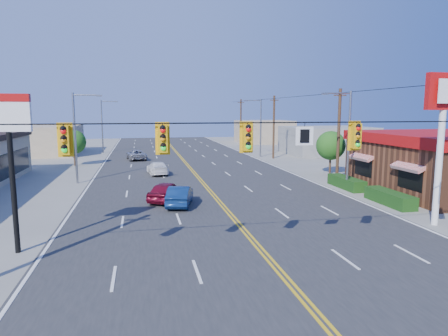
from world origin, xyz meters
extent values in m
plane|color=gray|center=(0.00, 0.00, 0.00)|extent=(160.00, 160.00, 0.00)
cube|color=#2D2D30|center=(0.00, 20.00, 0.03)|extent=(20.00, 120.00, 0.06)
cylinder|color=black|center=(0.00, 0.00, 6.00)|extent=(24.00, 0.05, 0.05)
cube|color=white|center=(1.20, 0.00, 5.45)|extent=(0.75, 0.04, 0.75)
cube|color=#D89E0C|center=(-8.00, 0.00, 5.42)|extent=(0.55, 0.34, 1.25)
cube|color=#D89E0C|center=(-4.50, 0.00, 5.42)|extent=(0.55, 0.34, 1.25)
cube|color=#D89E0C|center=(-1.20, 0.00, 5.42)|extent=(0.55, 0.34, 1.25)
cube|color=#D89E0C|center=(3.50, 0.00, 5.42)|extent=(0.55, 0.34, 1.25)
cube|color=#194214|center=(11.50, 12.00, 0.45)|extent=(1.20, 9.00, 0.90)
cylinder|color=white|center=(11.00, 4.00, 3.50)|extent=(0.36, 0.36, 7.00)
cube|color=#A50C0C|center=(11.00, 4.00, 7.50)|extent=(2.20, 0.36, 2.00)
cylinder|color=black|center=(-11.00, 4.00, 3.00)|extent=(0.24, 0.24, 6.00)
cube|color=white|center=(-11.00, 4.00, 6.20)|extent=(1.90, 0.30, 1.30)
cylinder|color=gray|center=(11.00, 14.00, 4.00)|extent=(0.20, 0.20, 8.00)
cylinder|color=gray|center=(9.90, 14.00, 7.80)|extent=(2.20, 0.12, 0.12)
cube|color=gray|center=(8.80, 14.00, 7.75)|extent=(0.50, 0.25, 0.15)
cylinder|color=gray|center=(11.00, 38.00, 4.00)|extent=(0.20, 0.20, 8.00)
cylinder|color=gray|center=(9.90, 38.00, 7.80)|extent=(2.20, 0.12, 0.12)
cube|color=gray|center=(8.80, 38.00, 7.75)|extent=(0.50, 0.25, 0.15)
cylinder|color=gray|center=(-11.00, 22.00, 4.00)|extent=(0.20, 0.20, 8.00)
cylinder|color=gray|center=(-9.90, 22.00, 7.80)|extent=(2.20, 0.12, 0.12)
cube|color=gray|center=(-8.80, 22.00, 7.75)|extent=(0.50, 0.25, 0.15)
cylinder|color=gray|center=(-11.00, 48.00, 4.00)|extent=(0.20, 0.20, 8.00)
cylinder|color=gray|center=(-9.90, 48.00, 7.80)|extent=(2.20, 0.12, 0.12)
cube|color=gray|center=(-8.80, 48.00, 7.75)|extent=(0.50, 0.25, 0.15)
cylinder|color=#47301E|center=(12.20, 18.00, 4.20)|extent=(0.28, 0.28, 8.40)
cylinder|color=#47301E|center=(12.20, 36.00, 4.20)|extent=(0.28, 0.28, 8.40)
cylinder|color=#47301E|center=(12.20, 54.00, 4.20)|extent=(0.28, 0.28, 8.40)
cylinder|color=#47301E|center=(13.50, 22.00, 1.05)|extent=(0.20, 0.20, 2.10)
sphere|color=#235B19|center=(13.50, 22.00, 2.94)|extent=(2.94, 2.94, 2.94)
cylinder|color=#47301E|center=(-13.00, 34.00, 1.00)|extent=(0.20, 0.20, 2.00)
sphere|color=#235B19|center=(-13.00, 34.00, 2.80)|extent=(2.80, 2.80, 2.80)
cube|color=gray|center=(22.00, 40.00, 2.00)|extent=(12.00, 10.00, 4.00)
cube|color=tan|center=(-20.00, 48.00, 2.10)|extent=(11.00, 12.00, 4.20)
cube|color=tan|center=(19.00, 62.00, 2.20)|extent=(10.00, 10.00, 4.40)
imported|color=maroon|center=(-3.63, 13.03, 0.69)|extent=(3.21, 4.39, 1.39)
imported|color=navy|center=(-2.82, 11.43, 0.68)|extent=(2.30, 4.31, 1.35)
imported|color=white|center=(-3.75, 25.26, 0.64)|extent=(2.28, 4.56, 1.27)
imported|color=#ACABB1|center=(-5.96, 37.86, 0.66)|extent=(2.81, 5.00, 1.32)
camera|label=1|loc=(-5.31, -15.19, 6.49)|focal=32.00mm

